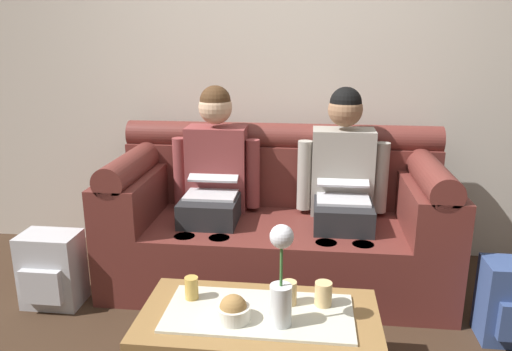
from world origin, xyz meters
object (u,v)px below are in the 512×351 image
object	(u,v)px
person_left	(214,178)
backpack_left	(52,270)
flower_vase	(281,280)
cup_far_center	(323,294)
snack_bowl	(233,310)
coffee_table	(259,322)
cup_near_right	(289,293)
couch	(277,223)
person_right	(343,182)
cup_near_left	(192,288)

from	to	relation	value
person_left	backpack_left	xyz separation A→B (m)	(-0.86, -0.49, -0.44)
flower_vase	cup_far_center	size ratio (longest dim) A/B	4.06
flower_vase	person_left	bearing A→B (deg)	113.60
snack_bowl	coffee_table	bearing A→B (deg)	37.11
coffee_table	flower_vase	size ratio (longest dim) A/B	2.37
cup_near_right	coffee_table	bearing A→B (deg)	-146.77
coffee_table	couch	bearing A→B (deg)	90.00
couch	person_right	world-z (taller)	person_right
snack_bowl	couch	bearing A→B (deg)	84.96
coffee_table	snack_bowl	size ratio (longest dim) A/B	7.23
person_right	cup_near_right	bearing A→B (deg)	-105.78
couch	cup_far_center	xyz separation A→B (m)	(0.27, -0.97, 0.05)
cup_far_center	person_right	bearing A→B (deg)	82.61
coffee_table	cup_near_left	distance (m)	0.34
person_left	backpack_left	distance (m)	1.09
person_left	cup_far_center	bearing A→B (deg)	-55.10
cup_near_right	cup_far_center	bearing A→B (deg)	3.06
coffee_table	cup_near_right	bearing A→B (deg)	33.23
couch	coffee_table	size ratio (longest dim) A/B	1.98
person_left	flower_vase	xyz separation A→B (m)	(0.50, -1.14, -0.09)
couch	cup_far_center	bearing A→B (deg)	-74.19
coffee_table	cup_near_left	size ratio (longest dim) A/B	10.03
flower_vase	cup_near_right	bearing A→B (deg)	80.85
flower_vase	snack_bowl	xyz separation A→B (m)	(-0.20, 0.01, -0.16)
coffee_table	cup_far_center	size ratio (longest dim) A/B	9.63
cup_near_right	backpack_left	world-z (taller)	cup_near_right
couch	backpack_left	size ratio (longest dim) A/B	4.73
cup_near_left	cup_near_right	xyz separation A→B (m)	(0.44, 0.00, 0.00)
cup_near_right	flower_vase	bearing A→B (deg)	-99.15
coffee_table	backpack_left	world-z (taller)	backpack_left
cup_near_left	backpack_left	world-z (taller)	cup_near_left
snack_bowl	cup_far_center	distance (m)	0.41
couch	person_left	size ratio (longest dim) A/B	1.68
backpack_left	cup_near_left	bearing A→B (deg)	-27.20
cup_near_right	person_left	bearing A→B (deg)	118.28
person_right	snack_bowl	bearing A→B (deg)	-113.83
cup_near_left	coffee_table	bearing A→B (deg)	-14.01
person_right	backpack_left	xyz separation A→B (m)	(-1.66, -0.49, -0.44)
couch	cup_near_right	size ratio (longest dim) A/B	19.20
person_left	flower_vase	world-z (taller)	person_left
coffee_table	snack_bowl	world-z (taller)	snack_bowl
snack_bowl	cup_far_center	bearing A→B (deg)	23.81
couch	cup_near_right	distance (m)	0.98
flower_vase	coffee_table	bearing A→B (deg)	139.60
couch	coffee_table	bearing A→B (deg)	-90.00
person_right	flower_vase	world-z (taller)	person_right
person_right	couch	bearing A→B (deg)	179.62
cup_near_right	cup_far_center	xyz separation A→B (m)	(0.15, 0.01, 0.00)
flower_vase	snack_bowl	bearing A→B (deg)	177.80
flower_vase	snack_bowl	size ratio (longest dim) A/B	3.05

